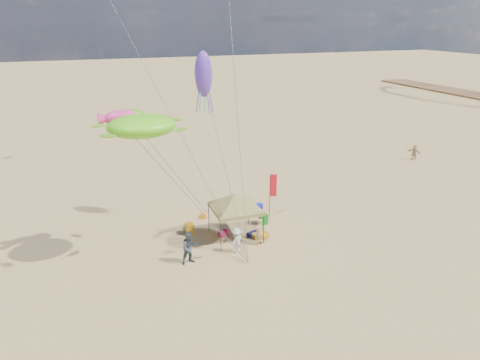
{
  "coord_description": "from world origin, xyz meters",
  "views": [
    {
      "loc": [
        -8.62,
        -19.2,
        12.72
      ],
      "look_at": [
        0.0,
        3.0,
        4.0
      ],
      "focal_mm": 32.97,
      "sensor_mm": 36.0,
      "label": 1
    }
  ],
  "objects": [
    {
      "name": "person_near_b",
      "position": [
        -3.48,
        1.7,
        0.95
      ],
      "size": [
        1.02,
        0.85,
        1.9
      ],
      "primitive_type": "imported",
      "rotation": [
        0.0,
        0.0,
        0.15
      ],
      "color": "#38404C",
      "rests_on": "ground"
    },
    {
      "name": "feather_flag",
      "position": [
        3.33,
        5.59,
        2.09
      ],
      "size": [
        0.47,
        0.14,
        3.13
      ],
      "color": "black",
      "rests_on": "ground"
    },
    {
      "name": "cooler_blue",
      "position": [
        3.03,
        7.16,
        0.19
      ],
      "size": [
        0.54,
        0.38,
        0.38
      ],
      "primitive_type": "cube",
      "color": "#1621B7",
      "rests_on": "ground"
    },
    {
      "name": "bag_navy",
      "position": [
        0.93,
        3.38,
        0.18
      ],
      "size": [
        0.69,
        0.54,
        0.36
      ],
      "primitive_type": "cylinder",
      "rotation": [
        0.0,
        1.57,
        0.35
      ],
      "color": "#0C0D37",
      "rests_on": "ground"
    },
    {
      "name": "chair_yellow",
      "position": [
        -2.56,
        5.17,
        0.35
      ],
      "size": [
        0.5,
        0.5,
        0.7
      ],
      "primitive_type": "cube",
      "color": "gold",
      "rests_on": "ground"
    },
    {
      "name": "squid_kite",
      "position": [
        -0.98,
        6.46,
        9.64
      ],
      "size": [
        1.13,
        1.13,
        2.72
      ],
      "primitive_type": "ellipsoid",
      "rotation": [
        0.0,
        0.0,
        0.09
      ],
      "color": "#6037C0",
      "rests_on": "ground"
    },
    {
      "name": "canopy_tent",
      "position": [
        -0.01,
        3.76,
        2.76
      ],
      "size": [
        5.38,
        5.38,
        3.32
      ],
      "color": "black",
      "rests_on": "ground"
    },
    {
      "name": "cooler_red",
      "position": [
        -0.7,
        4.08,
        0.19
      ],
      "size": [
        0.54,
        0.38,
        0.38
      ],
      "primitive_type": "cube",
      "color": "#D81141",
      "rests_on": "ground"
    },
    {
      "name": "crate_grey",
      "position": [
        1.01,
        3.23,
        0.14
      ],
      "size": [
        0.34,
        0.3,
        0.28
      ],
      "primitive_type": "cube",
      "color": "slate",
      "rests_on": "ground"
    },
    {
      "name": "beach_cart",
      "position": [
        1.37,
        3.0,
        0.2
      ],
      "size": [
        0.9,
        0.5,
        0.24
      ],
      "primitive_type": "cube",
      "color": "yellow",
      "rests_on": "ground"
    },
    {
      "name": "bag_orange",
      "position": [
        -1.08,
        7.12,
        0.18
      ],
      "size": [
        0.54,
        0.69,
        0.36
      ],
      "primitive_type": "cylinder",
      "rotation": [
        0.0,
        1.57,
        1.22
      ],
      "color": "orange",
      "rests_on": "ground"
    },
    {
      "name": "fish_kite",
      "position": [
        -6.21,
        3.95,
        7.93
      ],
      "size": [
        1.88,
        1.02,
        0.81
      ],
      "primitive_type": "ellipsoid",
      "rotation": [
        0.0,
        0.0,
        0.06
      ],
      "color": "#EA3381",
      "rests_on": "ground"
    },
    {
      "name": "person_near_a",
      "position": [
        0.93,
        2.31,
        0.84
      ],
      "size": [
        0.73,
        0.66,
        1.68
      ],
      "primitive_type": "imported",
      "rotation": [
        0.0,
        0.0,
        3.69
      ],
      "color": "tan",
      "rests_on": "ground"
    },
    {
      "name": "person_far_c",
      "position": [
        21.57,
        12.46,
        0.75
      ],
      "size": [
        0.97,
        1.45,
        1.5
      ],
      "primitive_type": "imported",
      "rotation": [
        0.0,
        0.0,
        5.13
      ],
      "color": "tan",
      "rests_on": "ground"
    },
    {
      "name": "person_near_c",
      "position": [
        -0.62,
        1.86,
        0.76
      ],
      "size": [
        1.13,
        0.9,
        1.53
      ],
      "primitive_type": "imported",
      "rotation": [
        0.0,
        0.0,
        3.54
      ],
      "color": "silver",
      "rests_on": "ground"
    },
    {
      "name": "ground",
      "position": [
        0.0,
        0.0,
        0.0
      ],
      "size": [
        280.0,
        280.0,
        0.0
      ],
      "primitive_type": "plane",
      "color": "tan",
      "rests_on": "ground"
    },
    {
      "name": "turtle_kite",
      "position": [
        -5.45,
        2.38,
        7.76
      ],
      "size": [
        3.74,
        3.14,
        1.14
      ],
      "primitive_type": "ellipsoid",
      "rotation": [
        0.0,
        0.0,
        0.12
      ],
      "color": "#64D618",
      "rests_on": "ground"
    },
    {
      "name": "chair_green",
      "position": [
        2.34,
        4.78,
        0.35
      ],
      "size": [
        0.5,
        0.5,
        0.7
      ],
      "primitive_type": "cube",
      "color": "#17801E",
      "rests_on": "ground"
    }
  ]
}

